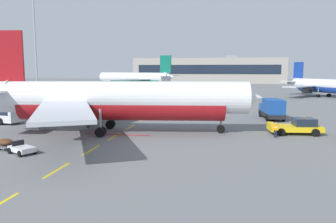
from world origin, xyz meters
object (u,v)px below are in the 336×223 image
Objects in this scene: airliner_far_center at (135,79)px; apron_light_mast_near at (35,34)px; pushback_tug at (297,126)px; ground_crew_worker at (276,129)px; fuel_service_truck at (272,108)px; airliner_mid_left at (328,86)px; uld_cargo_container at (37,123)px; airliner_foreground at (117,100)px; baggage_train at (6,143)px.

airliner_far_center is 49.70m from apron_light_mast_near.
pushback_tug is 3.78m from ground_crew_worker.
pushback_tug is 65.73m from apron_light_mast_near.
apron_light_mast_near is at bearing 157.47° from fuel_service_truck.
uld_cargo_container is (-50.02, -57.61, -2.33)m from airliner_mid_left.
apron_light_mast_near is at bearing 132.32° from airliner_foreground.
baggage_train is at bearing -156.12° from pushback_tug.
fuel_service_truck is (41.74, -68.86, -2.37)m from airliner_far_center.
apron_light_mast_near is (-22.51, 36.38, 15.31)m from uld_cargo_container.
fuel_service_truck is 14.25m from ground_crew_worker.
airliner_far_center is at bearing 98.60° from baggage_train.
airliner_foreground is at bearing -0.59° from uld_cargo_container.
baggage_train is at bearing -158.73° from ground_crew_worker.
airliner_mid_left is at bearing 55.12° from baggage_train.
fuel_service_truck is 0.88× the size of baggage_train.
pushback_tug is at bearing 43.74° from ground_crew_worker.
baggage_train is 4.57× the size of uld_cargo_container.
uld_cargo_container is at bearing -179.57° from ground_crew_worker.
uld_cargo_container is (11.25, -83.26, -3.22)m from airliner_far_center.
pushback_tug is at bearing 7.91° from airliner_foreground.
fuel_service_truck reaches higher than uld_cargo_container.
airliner_mid_left is 76.33m from uld_cargo_container.
pushback_tug is 32.06m from uld_cargo_container.
airliner_far_center reaches higher than pushback_tug.
apron_light_mast_near is at bearing 145.03° from ground_crew_worker.
baggage_train is 55.14m from apron_light_mast_near.
airliner_mid_left is at bearing 55.75° from airliner_foreground.
airliner_far_center is 4.16× the size of baggage_train.
ground_crew_worker is 64.89m from apron_light_mast_near.
uld_cargo_container is 0.07× the size of apron_light_mast_near.
apron_light_mast_near is at bearing -163.69° from airliner_mid_left.
airliner_foreground is 50.83m from apron_light_mast_near.
airliner_mid_left is at bearing 49.03° from uld_cargo_container.
airliner_far_center is 19.03× the size of uld_cargo_container.
airliner_foreground reaches higher than baggage_train.
ground_crew_worker is at bearing 0.43° from uld_cargo_container.
fuel_service_truck reaches higher than pushback_tug.
baggage_train is at bearing -61.34° from apron_light_mast_near.
airliner_foreground is at bearing -124.25° from airliner_mid_left.
airliner_foreground is at bearing -172.09° from pushback_tug.
baggage_train is at bearing -128.37° from airliner_foreground.
airliner_mid_left is at bearing 70.06° from ground_crew_worker.
airliner_foreground is 1.01× the size of airliner_far_center.
airliner_mid_left is at bearing 16.31° from apron_light_mast_near.
airliner_far_center is at bearing 97.70° from uld_cargo_container.
apron_light_mast_near is at bearing 148.36° from pushback_tug.
airliner_mid_left is 14.01× the size of uld_cargo_container.
airliner_far_center reaches higher than uld_cargo_container.
airliner_foreground is 11.17m from uld_cargo_container.
pushback_tug reaches higher than uld_cargo_container.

